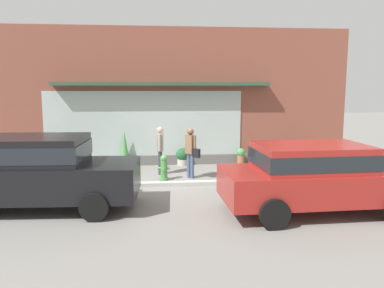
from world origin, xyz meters
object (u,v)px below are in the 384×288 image
(pedestrian_with_handbag, at_px, (191,150))
(potted_plant_near_hydrant, at_px, (183,156))
(pedestrian_passerby, at_px, (160,147))
(parked_car_red, at_px, (316,174))
(potted_plant_window_center, at_px, (241,156))
(fire_hydrant, at_px, (164,168))
(potted_plant_by_entrance, at_px, (294,156))
(parked_car_black, at_px, (37,169))
(potted_plant_low_front, at_px, (79,163))
(potted_plant_trailing_edge, at_px, (125,149))

(pedestrian_with_handbag, xyz_separation_m, potted_plant_near_hydrant, (-0.10, 2.12, -0.59))
(pedestrian_passerby, distance_m, potted_plant_near_hydrant, 1.77)
(parked_car_red, distance_m, potted_plant_window_center, 5.62)
(fire_hydrant, xyz_separation_m, potted_plant_by_entrance, (4.87, 1.84, -0.04))
(pedestrian_with_handbag, xyz_separation_m, pedestrian_passerby, (-0.96, 0.68, 0.01))
(pedestrian_with_handbag, relative_size, potted_plant_near_hydrant, 2.53)
(parked_car_black, bearing_deg, potted_plant_window_center, 41.27)
(pedestrian_passerby, bearing_deg, parked_car_black, 144.52)
(pedestrian_with_handbag, distance_m, potted_plant_low_front, 4.26)
(pedestrian_with_handbag, bearing_deg, pedestrian_passerby, -166.47)
(pedestrian_with_handbag, distance_m, parked_car_red, 4.45)
(fire_hydrant, height_order, parked_car_black, parked_car_black)
(fire_hydrant, xyz_separation_m, potted_plant_window_center, (2.91, 2.04, -0.04))
(potted_plant_trailing_edge, bearing_deg, potted_plant_near_hydrant, 1.07)
(parked_car_red, bearing_deg, potted_plant_by_entrance, 72.83)
(potted_plant_window_center, bearing_deg, fire_hydrant, -144.96)
(fire_hydrant, xyz_separation_m, potted_plant_low_front, (-2.94, 1.93, -0.19))
(parked_car_black, height_order, potted_plant_near_hydrant, parked_car_black)
(potted_plant_window_center, bearing_deg, potted_plant_low_front, -178.94)
(pedestrian_with_handbag, distance_m, parked_car_black, 4.78)
(parked_car_red, bearing_deg, potted_plant_window_center, 93.14)
(parked_car_black, distance_m, parked_car_red, 6.48)
(potted_plant_near_hydrant, distance_m, potted_plant_by_entrance, 4.13)
(fire_hydrant, bearing_deg, pedestrian_with_handbag, 9.24)
(potted_plant_window_center, bearing_deg, potted_plant_trailing_edge, 177.61)
(potted_plant_window_center, bearing_deg, potted_plant_by_entrance, -5.74)
(potted_plant_low_front, relative_size, potted_plant_by_entrance, 0.61)
(potted_plant_window_center, relative_size, potted_plant_trailing_edge, 0.48)
(pedestrian_with_handbag, relative_size, potted_plant_trailing_edge, 1.22)
(potted_plant_by_entrance, bearing_deg, parked_car_black, -150.53)
(fire_hydrant, distance_m, pedestrian_passerby, 0.99)
(potted_plant_near_hydrant, bearing_deg, potted_plant_trailing_edge, -178.93)
(potted_plant_low_front, xyz_separation_m, potted_plant_trailing_edge, (1.58, 0.29, 0.43))
(pedestrian_passerby, bearing_deg, fire_hydrant, -168.36)
(pedestrian_passerby, height_order, potted_plant_trailing_edge, pedestrian_passerby)
(parked_car_black, distance_m, potted_plant_by_entrance, 9.11)
(fire_hydrant, height_order, potted_plant_window_center, fire_hydrant)
(potted_plant_low_front, bearing_deg, parked_car_black, -91.30)
(pedestrian_with_handbag, distance_m, pedestrian_passerby, 1.18)
(potted_plant_window_center, bearing_deg, pedestrian_passerby, -157.95)
(potted_plant_near_hydrant, bearing_deg, parked_car_black, -127.86)
(potted_plant_near_hydrant, distance_m, potted_plant_trailing_edge, 2.14)
(potted_plant_trailing_edge, relative_size, potted_plant_by_entrance, 1.92)
(potted_plant_by_entrance, bearing_deg, potted_plant_trailing_edge, 176.55)
(potted_plant_low_front, bearing_deg, potted_plant_window_center, 1.06)
(parked_car_red, distance_m, potted_plant_trailing_edge, 7.45)
(potted_plant_window_center, height_order, potted_plant_near_hydrant, potted_plant_near_hydrant)
(pedestrian_passerby, distance_m, parked_car_black, 4.54)
(pedestrian_with_handbag, height_order, potted_plant_low_front, pedestrian_with_handbag)
(fire_hydrant, relative_size, potted_plant_trailing_edge, 0.60)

